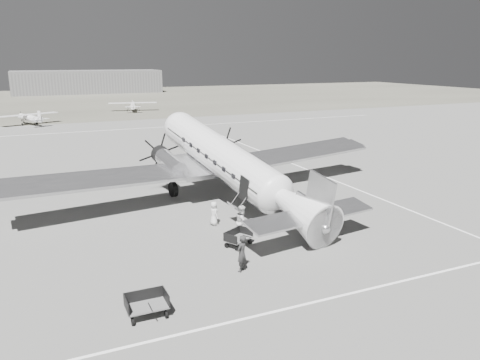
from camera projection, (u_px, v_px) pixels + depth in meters
name	position (u px, v px, depth m)	size (l,w,h in m)	color
ground	(214.00, 207.00, 32.55)	(260.00, 260.00, 0.00)	slate
taxi_line_near	(329.00, 299.00, 20.15)	(60.00, 0.15, 0.01)	white
taxi_line_right	(355.00, 188.00, 37.23)	(0.15, 80.00, 0.01)	white
taxi_line_horizon	(117.00, 130.00, 67.96)	(90.00, 0.15, 0.01)	white
grass_infield	(79.00, 100.00, 116.67)	(260.00, 90.00, 0.01)	#686557
hangar_main	(88.00, 82.00, 139.92)	(42.00, 14.00, 6.60)	slate
dc3_airliner	(228.00, 165.00, 32.72)	(29.85, 20.71, 5.69)	silver
light_plane_left	(30.00, 119.00, 72.50)	(9.25, 7.50, 1.92)	white
light_plane_right	(133.00, 106.00, 91.62)	(9.30, 7.54, 1.93)	white
baggage_cart_near	(238.00, 238.00, 25.72)	(1.58, 1.12, 0.89)	#5F5F5F
baggage_cart_far	(147.00, 306.00, 18.62)	(1.74, 1.23, 0.98)	#5F5F5F
ground_crew	(242.00, 253.00, 22.56)	(0.67, 0.44, 1.84)	#282828
ramp_agent	(242.00, 222.00, 26.76)	(0.95, 0.74, 1.96)	silver
passenger	(214.00, 213.00, 28.91)	(0.73, 0.48, 1.50)	silver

